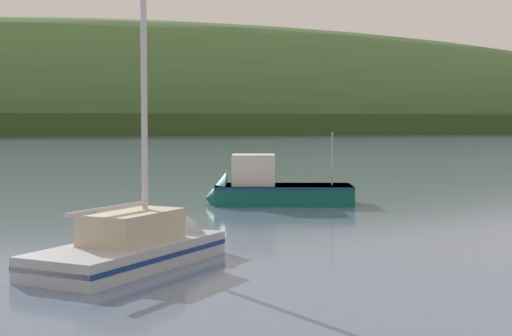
% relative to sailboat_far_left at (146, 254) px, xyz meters
% --- Properties ---
extents(far_shoreline_hill, '(562.26, 124.73, 67.65)m').
position_rel_sailboat_far_left_xyz_m(far_shoreline_hill, '(38.88, 211.62, 0.00)').
color(far_shoreline_hill, '#314A21').
rests_on(far_shoreline_hill, ground).
extents(sailboat_far_left, '(5.98, 5.77, 10.25)m').
position_rel_sailboat_far_left_xyz_m(sailboat_far_left, '(0.00, 0.00, 0.00)').
color(sailboat_far_left, '#ADB2BC').
rests_on(sailboat_far_left, ground).
extents(fishing_boat_moored, '(6.58, 4.40, 3.90)m').
position_rel_sailboat_far_left_xyz_m(fishing_boat_moored, '(7.57, 11.44, 0.25)').
color(fishing_boat_moored, '#0F564C').
rests_on(fishing_boat_moored, ground).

